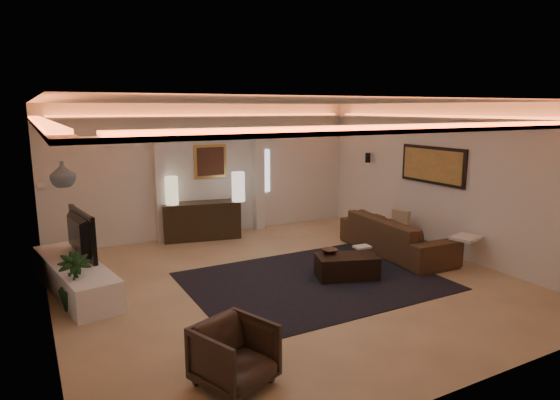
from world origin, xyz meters
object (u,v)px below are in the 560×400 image
console (202,221)px  armchair (234,355)px  sofa (396,235)px  coffee_table (347,266)px

console → armchair: bearing=-94.4°
console → sofa: 4.11m
console → armchair: (-1.57, -5.50, -0.07)m
armchair → sofa: bearing=9.1°
sofa → coffee_table: size_ratio=2.51×
console → armchair: size_ratio=2.26×
sofa → armchair: sofa is taller
sofa → armchair: (-4.54, -2.65, -0.04)m
console → coffee_table: size_ratio=1.63×
coffee_table → armchair: bearing=-126.1°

